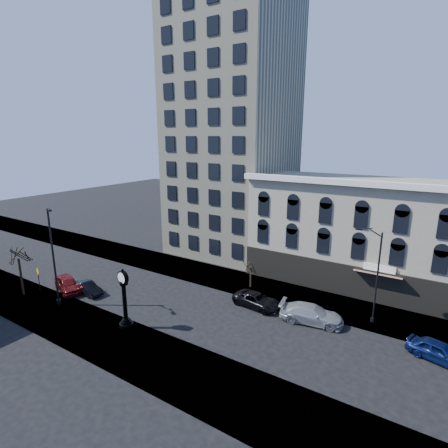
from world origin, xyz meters
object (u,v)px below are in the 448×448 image
Objects in this scene: street_lamp_near at (51,230)px; street_clock at (125,301)px; car_near_a at (68,284)px; car_near_b at (87,288)px; warning_sign at (38,275)px.

street_clock is at bearing 30.85° from street_lamp_near.
street_lamp_near is 8.25m from car_near_a.
street_clock is 11.60m from car_near_a.
street_clock is 9.48m from car_near_b.
car_near_a is (2.27, 1.88, -1.18)m from warning_sign.
street_lamp_near is (-8.43, -0.96, 5.41)m from street_clock.
car_near_a is 1.21× the size of car_near_b.
street_clock is at bearing 16.42° from warning_sign.
warning_sign is at bearing -166.14° from street_lamp_near.
street_lamp_near reaches higher than car_near_a.
street_lamp_near is at bearing -167.67° from car_near_b.
warning_sign is 5.51m from car_near_b.
street_lamp_near is 2.17× the size of car_near_a.
street_lamp_near is at bearing -166.40° from street_clock.
street_lamp_near is at bearing -116.10° from car_near_a.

